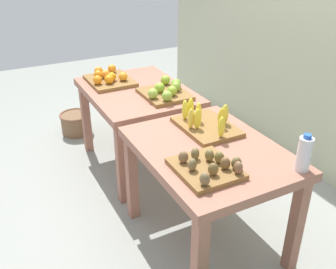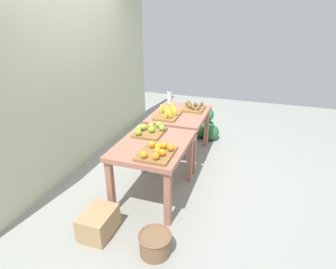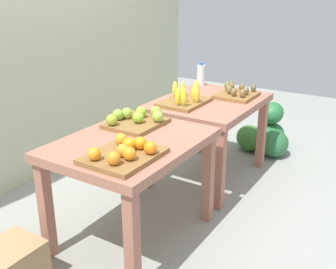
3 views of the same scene
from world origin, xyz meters
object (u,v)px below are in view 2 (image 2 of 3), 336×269
display_table_left (153,151)px  display_table_right (180,119)px  apple_bin (150,130)px  watermelon_pile (205,127)px  cardboard_produce_box (99,223)px  banana_crate (168,114)px  orange_bin (157,152)px  water_bottle (169,97)px  wicker_basket (155,243)px  kiwi_bin (193,108)px

display_table_left → display_table_right: same height
apple_bin → watermelon_pile: bearing=-12.6°
apple_bin → cardboard_produce_box: bearing=171.7°
banana_crate → orange_bin: bearing=-167.2°
apple_bin → banana_crate: bearing=-2.9°
water_bottle → wicker_basket: water_bottle is taller
orange_bin → wicker_basket: orange_bin is taller
display_table_right → orange_bin: bearing=-173.7°
water_bottle → cardboard_produce_box: bearing=-179.6°
display_table_right → apple_bin: bearing=170.6°
banana_crate → kiwi_bin: size_ratio=1.22×
display_table_right → orange_bin: (-1.38, -0.15, 0.14)m
kiwi_bin → wicker_basket: kiwi_bin is taller
display_table_left → kiwi_bin: (1.34, -0.16, 0.14)m
watermelon_pile → kiwi_bin: bearing=172.4°
apple_bin → kiwi_bin: apple_bin is taller
banana_crate → wicker_basket: 1.94m
display_table_left → watermelon_pile: (2.01, -0.25, -0.45)m
banana_crate → water_bottle: (0.67, 0.20, 0.06)m
display_table_right → cardboard_produce_box: display_table_right is taller
wicker_basket → cardboard_produce_box: cardboard_produce_box is taller
apple_bin → watermelon_pile: 1.90m
apple_bin → kiwi_bin: 1.13m
water_bottle → watermelon_pile: (0.45, -0.56, -0.65)m
wicker_basket → cardboard_produce_box: (0.05, 0.65, 0.02)m
display_table_right → kiwi_bin: size_ratio=2.88×
display_table_left → orange_bin: orange_bin is taller
wicker_basket → display_table_left: bearing=21.9°
display_table_right → banana_crate: bearing=154.0°
orange_bin → wicker_basket: size_ratio=1.35×
wicker_basket → cardboard_produce_box: size_ratio=0.81×
display_table_right → orange_bin: size_ratio=2.36×
orange_bin → watermelon_pile: orange_bin is taller
wicker_basket → cardboard_produce_box: bearing=85.3°
orange_bin → kiwi_bin: bearing=-0.2°
display_table_left → display_table_right: size_ratio=1.00×
banana_crate → cardboard_produce_box: 1.84m
orange_bin → cardboard_produce_box: 0.95m
orange_bin → cardboard_produce_box: size_ratio=1.10×
orange_bin → water_bottle: water_bottle is taller
display_table_left → orange_bin: size_ratio=2.36×
display_table_right → wicker_basket: size_ratio=3.20×
watermelon_pile → display_table_left: bearing=173.0°
watermelon_pile → cardboard_produce_box: size_ratio=1.61×
apple_bin → banana_crate: 0.64m
water_bottle → cardboard_produce_box: (-2.38, -0.02, -0.70)m
water_bottle → wicker_basket: (-2.43, -0.67, -0.71)m
display_table_left → wicker_basket: (-0.87, -0.35, -0.51)m
apple_bin → water_bottle: 1.32m
display_table_left → cardboard_produce_box: size_ratio=2.60×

